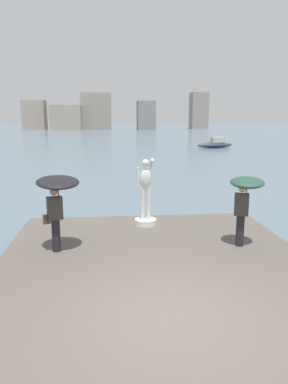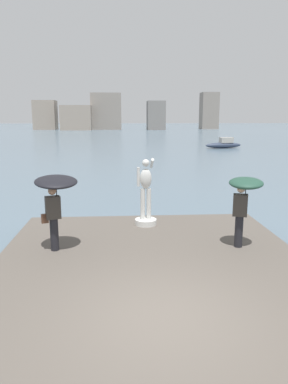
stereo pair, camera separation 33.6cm
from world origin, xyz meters
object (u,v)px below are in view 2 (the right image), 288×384
onlooker_left (55,192)px  onlooker_right (244,194)px  statue_white_figure (146,200)px  boat_near (224,144)px

onlooker_left → onlooker_right: size_ratio=1.04×
onlooker_left → onlooker_right: onlooker_left is taller
statue_white_figure → onlooker_left: size_ratio=1.09×
onlooker_right → boat_near: bearing=74.6°
statue_white_figure → boat_near: (12.58, 34.47, -0.74)m
statue_white_figure → onlooker_right: statue_white_figure is taller
onlooker_left → boat_near: size_ratio=0.40×
onlooker_right → onlooker_left: bearing=178.6°
onlooker_left → onlooker_right: (5.01, -0.12, -0.11)m
onlooker_left → onlooker_right: bearing=-1.4°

